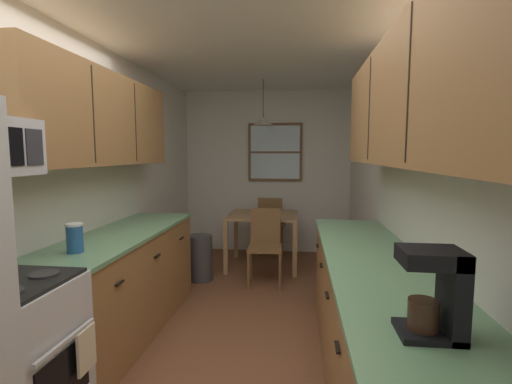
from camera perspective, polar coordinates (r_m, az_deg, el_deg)
ground_plane at (r=3.57m, az=-2.25°, el=-20.08°), size 12.00×12.00×0.00m
wall_left at (r=3.68m, az=-23.59°, el=0.93°), size 0.10×9.00×2.55m
wall_right at (r=3.29m, az=21.60°, el=0.46°), size 0.10×9.00×2.55m
wall_back at (r=5.84m, az=1.77°, el=3.14°), size 4.40×0.10×2.55m
ceiling_slab at (r=3.36m, az=-2.44°, el=23.70°), size 4.40×9.00×0.08m
stove_range at (r=2.47m, az=-34.46°, el=-21.49°), size 0.66×0.58×1.10m
counter_left at (r=3.46m, az=-20.00°, el=-13.18°), size 0.64×2.00×0.90m
upper_cabinets_left at (r=3.31m, az=-23.48°, el=10.42°), size 0.33×2.08×0.76m
counter_right at (r=2.52m, az=18.54°, el=-20.70°), size 0.64×3.07×0.90m
upper_cabinets_right at (r=2.26m, az=23.62°, el=13.24°), size 0.33×2.75×0.75m
dining_table at (r=5.03m, az=1.09°, el=-4.74°), size 0.95×0.83×0.74m
dining_chair_near at (r=4.45m, az=1.44°, el=-7.88°), size 0.42×0.42×0.90m
dining_chair_far at (r=5.66m, az=2.37°, el=-4.86°), size 0.43×0.43×0.90m
pendant_light at (r=4.96m, az=1.12°, el=10.98°), size 0.28×0.28×0.60m
back_window at (r=5.75m, az=3.01°, el=6.23°), size 0.85×0.05×0.91m
trash_bin at (r=4.65m, az=-8.70°, el=-10.12°), size 0.30×0.30×0.56m
storage_canister at (r=2.77m, az=-26.52°, el=-6.46°), size 0.11×0.11×0.20m
dish_towel at (r=2.36m, az=-25.03°, el=-21.47°), size 0.02×0.16×0.24m
coffee_maker at (r=1.53m, az=26.72°, el=-13.70°), size 0.22×0.18×0.33m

